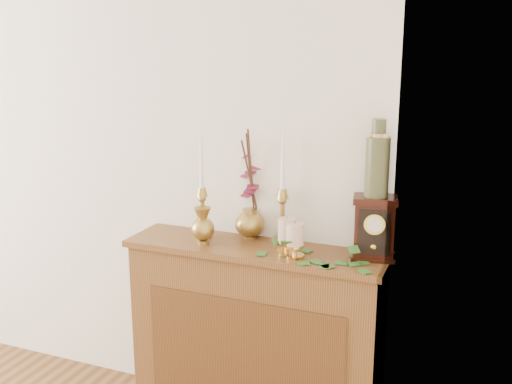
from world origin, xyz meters
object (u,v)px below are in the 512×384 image
at_px(mantel_clock, 374,228).
at_px(ginger_jar, 251,187).
at_px(candlestick_left, 202,204).
at_px(bud_vase, 203,226).
at_px(candlestick_center, 282,207).
at_px(ceramic_vase, 377,162).

bearing_deg(mantel_clock, ginger_jar, 159.30).
distance_m(candlestick_left, bud_vase, 0.13).
relative_size(candlestick_left, ginger_jar, 0.95).
relative_size(bud_vase, mantel_clock, 0.64).
height_order(candlestick_center, mantel_clock, candlestick_center).
xyz_separation_m(ginger_jar, mantel_clock, (0.62, -0.11, -0.10)).
bearing_deg(ginger_jar, candlestick_center, -14.85).
distance_m(candlestick_left, mantel_clock, 0.83).
xyz_separation_m(candlestick_center, mantel_clock, (0.44, -0.06, -0.04)).
xyz_separation_m(bud_vase, mantel_clock, (0.78, 0.11, 0.05)).
distance_m(candlestick_center, ceramic_vase, 0.51).
bearing_deg(ginger_jar, mantel_clock, -9.61).
bearing_deg(bud_vase, ginger_jar, 53.39).
bearing_deg(mantel_clock, ceramic_vase, 90.00).
distance_m(bud_vase, mantel_clock, 0.79).
height_order(bud_vase, ginger_jar, ginger_jar).
height_order(ginger_jar, mantel_clock, ginger_jar).
bearing_deg(mantel_clock, candlestick_center, 161.43).
distance_m(candlestick_center, bud_vase, 0.38).
bearing_deg(candlestick_center, bud_vase, -153.68).
bearing_deg(ceramic_vase, ginger_jar, 170.60).
bearing_deg(ceramic_vase, bud_vase, -171.97).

